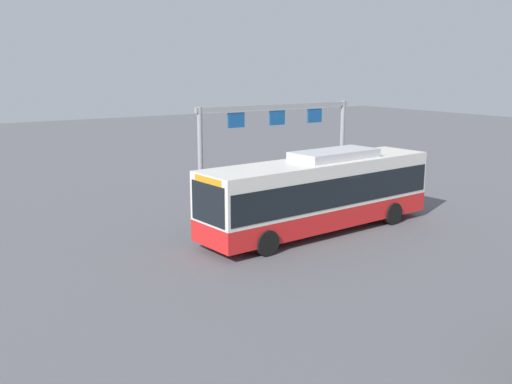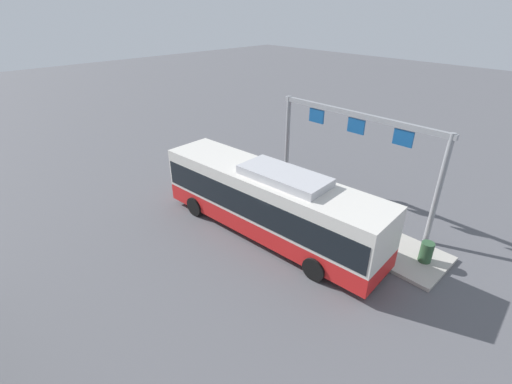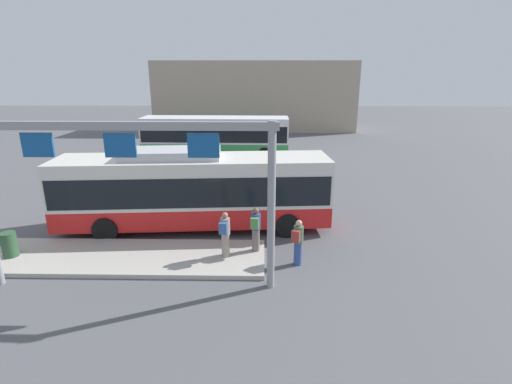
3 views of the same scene
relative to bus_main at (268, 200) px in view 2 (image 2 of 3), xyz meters
name	(u,v)px [view 2 (image 2 of 3)]	position (x,y,z in m)	size (l,w,h in m)	color
ground_plane	(268,233)	(0.01, 0.00, -1.81)	(120.00, 120.00, 0.00)	#56565B
platform_curb	(340,225)	(-2.01, -3.00, -1.73)	(10.00, 2.80, 0.16)	#B2ADA3
bus_main	(268,200)	(0.00, 0.00, 0.00)	(11.47, 3.39, 3.46)	red
person_boarding	(258,170)	(4.14, -3.30, -0.92)	(0.50, 0.60, 1.67)	#334C8C
person_waiting_near	(266,180)	(2.67, -2.55, -0.76)	(0.39, 0.56, 1.67)	slate
person_waiting_mid	(287,183)	(1.60, -3.03, -0.76)	(0.39, 0.56, 1.67)	gray
platform_sign_gantry	(354,141)	(-1.14, -4.74, 1.93)	(9.04, 0.24, 5.20)	gray
trash_bin	(426,252)	(-6.11, -3.14, -1.20)	(0.52, 0.52, 0.90)	#2D5133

